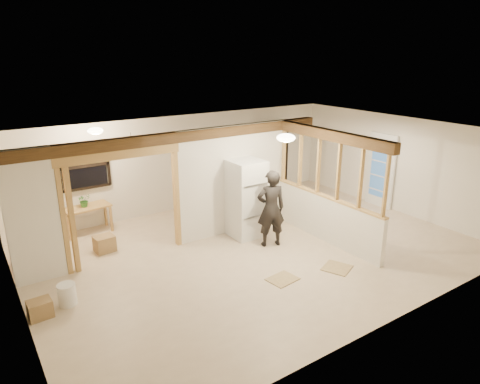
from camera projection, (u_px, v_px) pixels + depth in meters
floor at (256, 250)px, 9.16m from camera, size 9.00×6.50×0.01m
ceiling at (258, 134)px, 8.38m from camera, size 9.00×6.50×0.01m
wall_back at (185, 162)px, 11.33m from camera, size 9.00×0.01×2.50m
wall_front at (389, 254)px, 6.20m from camera, size 9.00×0.01×2.50m
wall_left at (14, 248)px, 6.38m from camera, size 0.01×6.50×2.50m
wall_right at (396, 164)px, 11.15m from camera, size 0.01×6.50×2.50m
partition_left_stub at (32, 217)px, 7.57m from camera, size 0.90×0.12×2.50m
partition_center at (233, 179)px, 9.82m from camera, size 2.80×0.12×2.50m
doorway_frame at (124, 207)px, 8.49m from camera, size 2.46×0.14×2.20m
header_beam_back at (184, 136)px, 8.83m from camera, size 7.00×0.18×0.22m
header_beam_right at (331, 135)px, 8.95m from camera, size 0.18×3.30×0.22m
pony_wall at (325, 219)px, 9.53m from camera, size 0.12×3.20×1.00m
stud_partition at (328, 168)px, 9.17m from camera, size 0.14×3.20×1.32m
window_back at (84, 166)px, 9.79m from camera, size 1.12×0.10×1.10m
french_door at (381, 170)px, 11.50m from camera, size 0.12×0.86×2.00m
ceiling_dome_main at (286, 138)px, 8.15m from camera, size 0.36×0.36×0.16m
ceiling_dome_util at (95, 131)px, 8.87m from camera, size 0.32×0.32×0.14m
hanging_bulb at (132, 148)px, 8.68m from camera, size 0.07×0.07×0.07m
refrigerator at (246, 199)px, 9.65m from camera, size 0.73×0.71×1.77m
woman at (271, 209)px, 9.15m from camera, size 0.72×0.59×1.70m
work_table at (88, 220)px, 9.94m from camera, size 1.09×0.63×0.65m
potted_plant at (84, 200)px, 9.78m from camera, size 0.34×0.32×0.31m
shop_vac at (28, 248)px, 8.48m from camera, size 0.57×0.57×0.69m
bookshelf at (271, 159)px, 12.65m from camera, size 1.01×0.34×2.01m
bucket at (67, 294)px, 7.13m from camera, size 0.32×0.32×0.38m
box_util_a at (104, 244)px, 9.06m from camera, size 0.43×0.38×0.34m
box_util_b at (48, 261)px, 8.33m from camera, size 0.44×0.44×0.31m
box_front at (40, 309)px, 6.80m from camera, size 0.37×0.31×0.29m
floor_panel_near at (337, 268)px, 8.38m from camera, size 0.66×0.66×0.02m
floor_panel_far at (282, 279)px, 7.97m from camera, size 0.58×0.49×0.02m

